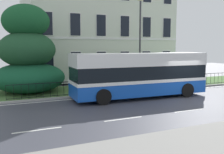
{
  "coord_description": "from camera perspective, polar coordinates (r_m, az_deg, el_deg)",
  "views": [
    {
      "loc": [
        -11.35,
        -12.37,
        3.46
      ],
      "look_at": [
        -4.08,
        3.82,
        1.31
      ],
      "focal_mm": 40.82,
      "sensor_mm": 36.0,
      "label": 1
    }
  ],
  "objects": [
    {
      "name": "single_decker_bus",
      "position": [
        17.21,
        6.28,
        0.61
      ],
      "size": [
        9.34,
        2.8,
        3.01
      ],
      "rotation": [
        0.0,
        0.0,
        -0.04
      ],
      "color": "blue",
      "rests_on": "ground_plane"
    },
    {
      "name": "evergreen_tree",
      "position": [
        19.64,
        -18.34,
        4.36
      ],
      "size": [
        5.18,
        5.18,
        6.43
      ],
      "color": "#423328",
      "rests_on": "ground_plane"
    },
    {
      "name": "litter_bin",
      "position": [
        19.04,
        -4.57,
        -1.57
      ],
      "size": [
        0.56,
        0.56,
        1.07
      ],
      "color": "black",
      "rests_on": "ground_plane"
    },
    {
      "name": "georgian_townhouse",
      "position": [
        29.53,
        -4.2,
        12.82
      ],
      "size": [
        15.02,
        10.98,
        12.73
      ],
      "color": "silver",
      "rests_on": "ground_plane"
    },
    {
      "name": "ground_plane",
      "position": [
        17.75,
        16.25,
        -4.67
      ],
      "size": [
        60.0,
        56.0,
        0.18
      ],
      "color": "#3E3F49"
    },
    {
      "name": "iron_verge_railing",
      "position": [
        19.77,
        6.76,
        -1.4
      ],
      "size": [
        19.49,
        0.04,
        0.97
      ],
      "color": "black",
      "rests_on": "ground_plane"
    },
    {
      "name": "street_lamp_post",
      "position": [
        20.64,
        6.3,
        9.02
      ],
      "size": [
        0.36,
        0.24,
        7.23
      ],
      "color": "#333338",
      "rests_on": "ground_plane"
    }
  ]
}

